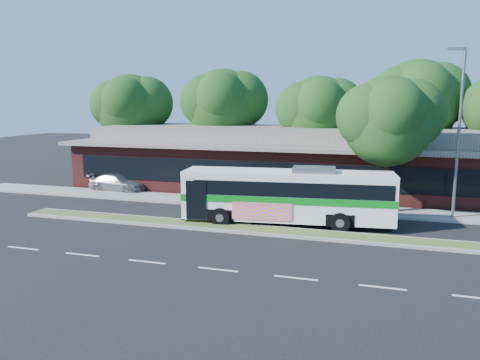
# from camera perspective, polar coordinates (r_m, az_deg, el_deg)

# --- Properties ---
(ground) EXTENTS (120.00, 120.00, 0.00)m
(ground) POSITION_cam_1_polar(r_m,az_deg,el_deg) (22.64, 1.56, -6.65)
(ground) COLOR black
(ground) RESTS_ON ground
(median_strip) EXTENTS (26.00, 1.10, 0.15)m
(median_strip) POSITION_cam_1_polar(r_m,az_deg,el_deg) (23.18, 1.96, -6.07)
(median_strip) COLOR #4A5C27
(median_strip) RESTS_ON ground
(sidewalk) EXTENTS (44.00, 2.60, 0.12)m
(sidewalk) POSITION_cam_1_polar(r_m,az_deg,el_deg) (28.66, 4.96, -3.10)
(sidewalk) COLOR gray
(sidewalk) RESTS_ON ground
(parking_lot) EXTENTS (14.00, 12.00, 0.01)m
(parking_lot) POSITION_cam_1_polar(r_m,az_deg,el_deg) (39.53, -20.27, -0.25)
(parking_lot) COLOR black
(parking_lot) RESTS_ON ground
(plaza_building) EXTENTS (33.20, 11.20, 4.45)m
(plaza_building) POSITION_cam_1_polar(r_m,az_deg,el_deg) (34.70, 7.28, 2.53)
(plaza_building) COLOR maroon
(plaza_building) RESTS_ON ground
(lamp_post) EXTENTS (0.93, 0.18, 9.07)m
(lamp_post) POSITION_cam_1_polar(r_m,az_deg,el_deg) (27.28, 25.08, 5.69)
(lamp_post) COLOR slate
(lamp_post) RESTS_ON ground
(tree_bg_a) EXTENTS (6.47, 5.80, 8.63)m
(tree_bg_a) POSITION_cam_1_polar(r_m,az_deg,el_deg) (41.45, -12.59, 8.69)
(tree_bg_a) COLOR black
(tree_bg_a) RESTS_ON ground
(tree_bg_b) EXTENTS (6.69, 6.00, 9.00)m
(tree_bg_b) POSITION_cam_1_polar(r_m,az_deg,el_deg) (39.11, -1.44, 9.28)
(tree_bg_b) COLOR black
(tree_bg_b) RESTS_ON ground
(tree_bg_c) EXTENTS (6.24, 5.60, 8.26)m
(tree_bg_c) POSITION_cam_1_polar(r_m,az_deg,el_deg) (36.38, 10.18, 8.25)
(tree_bg_c) COLOR black
(tree_bg_c) RESTS_ON ground
(tree_bg_d) EXTENTS (6.91, 6.20, 9.37)m
(tree_bg_d) POSITION_cam_1_polar(r_m,az_deg,el_deg) (37.23, 21.37, 9.05)
(tree_bg_d) COLOR black
(tree_bg_d) RESTS_ON ground
(transit_bus) EXTENTS (10.96, 3.54, 3.02)m
(transit_bus) POSITION_cam_1_polar(r_m,az_deg,el_deg) (24.26, 5.90, -1.51)
(transit_bus) COLOR white
(transit_bus) RESTS_ON ground
(sedan) EXTENTS (4.34, 2.00, 1.23)m
(sedan) POSITION_cam_1_polar(r_m,az_deg,el_deg) (34.35, -14.71, -0.33)
(sedan) COLOR #AAACB2
(sedan) RESTS_ON ground
(sidewalk_tree) EXTENTS (5.56, 4.99, 7.72)m
(sidewalk_tree) POSITION_cam_1_polar(r_m,az_deg,el_deg) (27.32, 18.35, 7.03)
(sidewalk_tree) COLOR black
(sidewalk_tree) RESTS_ON ground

